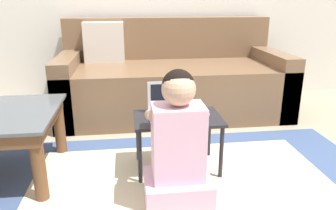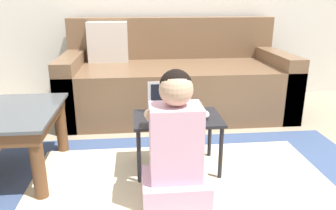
# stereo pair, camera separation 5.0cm
# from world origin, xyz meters

# --- Properties ---
(ground_plane) EXTENTS (16.00, 16.00, 0.00)m
(ground_plane) POSITION_xyz_m (0.00, 0.00, 0.00)
(ground_plane) COLOR gray
(area_rug) EXTENTS (2.37, 1.38, 0.01)m
(area_rug) POSITION_xyz_m (0.10, -0.06, 0.00)
(area_rug) COLOR #3D517A
(area_rug) RESTS_ON ground_plane
(couch) EXTENTS (1.97, 0.95, 0.83)m
(couch) POSITION_xyz_m (0.22, 1.25, 0.29)
(couch) COLOR brown
(couch) RESTS_ON ground_plane
(laptop_desk) EXTENTS (0.51, 0.33, 0.34)m
(laptop_desk) POSITION_xyz_m (0.10, 0.12, 0.30)
(laptop_desk) COLOR black
(laptop_desk) RESTS_ON ground_plane
(laptop) EXTENTS (0.26, 0.18, 0.19)m
(laptop) POSITION_xyz_m (0.06, 0.15, 0.38)
(laptop) COLOR silver
(laptop) RESTS_ON laptop_desk
(computer_mouse) EXTENTS (0.07, 0.10, 0.04)m
(computer_mouse) POSITION_xyz_m (0.25, 0.10, 0.36)
(computer_mouse) COLOR silver
(computer_mouse) RESTS_ON laptop_desk
(person_seated) EXTENTS (0.33, 0.42, 0.71)m
(person_seated) POSITION_xyz_m (0.04, -0.25, 0.31)
(person_seated) COLOR #E5B2CC
(person_seated) RESTS_ON ground_plane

